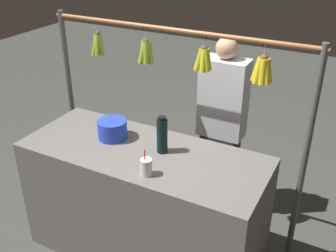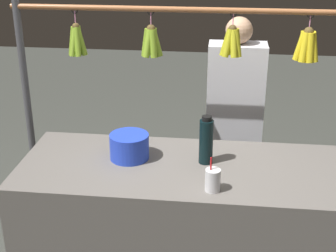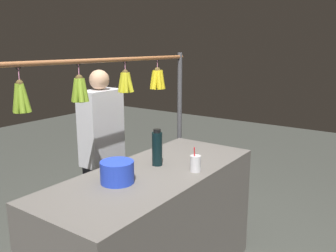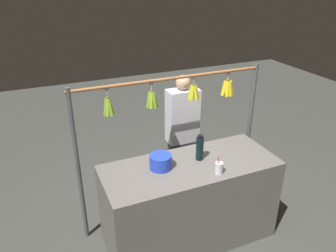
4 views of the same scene
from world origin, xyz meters
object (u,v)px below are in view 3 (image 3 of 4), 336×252
Objects in this scene: water_bottle at (157,148)px; drink_cup at (196,163)px; blue_bucket at (117,172)px; vendor_person at (103,160)px.

drink_cup is at bearing 99.11° from water_bottle.
blue_bucket is 1.23× the size of drink_cup.
water_bottle is 0.79m from vendor_person.
water_bottle is 1.54× the size of drink_cup.
drink_cup is (-0.46, 0.30, -0.01)m from blue_bucket.
water_bottle is at bearing -80.89° from drink_cup.
blue_bucket is 0.14× the size of vendor_person.
water_bottle is 0.42m from blue_bucket.
blue_bucket is at bearing -32.77° from drink_cup.
drink_cup is (-0.05, 0.29, -0.07)m from water_bottle.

